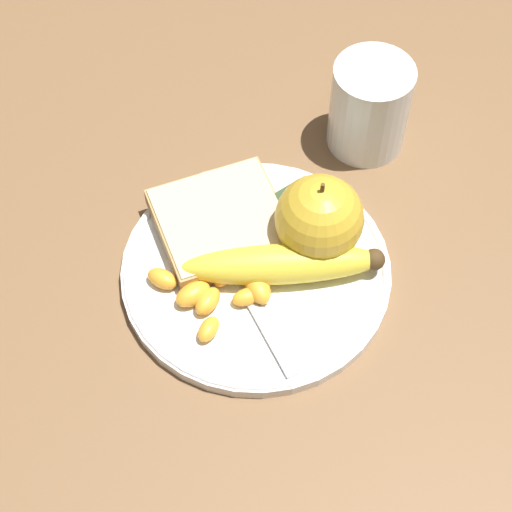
{
  "coord_description": "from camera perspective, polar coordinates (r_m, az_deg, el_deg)",
  "views": [
    {
      "loc": [
        -0.25,
        -0.33,
        0.67
      ],
      "look_at": [
        0.0,
        0.0,
        0.03
      ],
      "focal_mm": 60.0,
      "sensor_mm": 36.0,
      "label": 1
    }
  ],
  "objects": [
    {
      "name": "orange_segment_4",
      "position": [
        0.76,
        -2.2,
        -1.14
      ],
      "size": [
        0.03,
        0.03,
        0.02
      ],
      "color": "#F9A32D",
      "rests_on": "plate"
    },
    {
      "name": "orange_segment_2",
      "position": [
        0.75,
        -4.23,
        -2.54
      ],
      "size": [
        0.03,
        0.02,
        0.02
      ],
      "color": "#F9A32D",
      "rests_on": "plate"
    },
    {
      "name": "apple",
      "position": [
        0.76,
        4.24,
        2.51
      ],
      "size": [
        0.08,
        0.08,
        0.09
      ],
      "color": "gold",
      "rests_on": "plate"
    },
    {
      "name": "orange_segment_5",
      "position": [
        0.76,
        -6.26,
        -1.51
      ],
      "size": [
        0.03,
        0.03,
        0.02
      ],
      "color": "#F9A32D",
      "rests_on": "plate"
    },
    {
      "name": "ground_plane",
      "position": [
        0.78,
        0.0,
        -1.28
      ],
      "size": [
        3.0,
        3.0,
        0.0
      ],
      "primitive_type": "plane",
      "color": "brown"
    },
    {
      "name": "orange_segment_6",
      "position": [
        0.75,
        -3.24,
        -3.03
      ],
      "size": [
        0.03,
        0.03,
        0.02
      ],
      "color": "#F9A32D",
      "rests_on": "plate"
    },
    {
      "name": "jam_packet",
      "position": [
        0.8,
        2.54,
        3.4
      ],
      "size": [
        0.04,
        0.03,
        0.02
      ],
      "color": "white",
      "rests_on": "plate"
    },
    {
      "name": "orange_segment_0",
      "position": [
        0.78,
        -2.95,
        0.29
      ],
      "size": [
        0.02,
        0.03,
        0.02
      ],
      "color": "#F9A32D",
      "rests_on": "plate"
    },
    {
      "name": "orange_segment_8",
      "position": [
        0.75,
        -0.64,
        -2.75
      ],
      "size": [
        0.03,
        0.02,
        0.01
      ],
      "color": "#F9A32D",
      "rests_on": "plate"
    },
    {
      "name": "plate",
      "position": [
        0.78,
        0.0,
        -0.97
      ],
      "size": [
        0.25,
        0.25,
        0.01
      ],
      "color": "white",
      "rests_on": "ground_plane"
    },
    {
      "name": "juice_glass",
      "position": [
        0.86,
        7.56,
        9.71
      ],
      "size": [
        0.08,
        0.08,
        0.1
      ],
      "color": "silver",
      "rests_on": "ground_plane"
    },
    {
      "name": "orange_segment_3",
      "position": [
        0.74,
        -3.18,
        -4.9
      ],
      "size": [
        0.03,
        0.03,
        0.01
      ],
      "color": "#F9A32D",
      "rests_on": "plate"
    },
    {
      "name": "banana",
      "position": [
        0.75,
        1.85,
        -0.54
      ],
      "size": [
        0.17,
        0.13,
        0.04
      ],
      "color": "yellow",
      "rests_on": "plate"
    },
    {
      "name": "orange_segment_1",
      "position": [
        0.76,
        -4.22,
        -1.69
      ],
      "size": [
        0.02,
        0.03,
        0.01
      ],
      "color": "#F9A32D",
      "rests_on": "plate"
    },
    {
      "name": "bread_slice",
      "position": [
        0.79,
        -2.48,
        2.18
      ],
      "size": [
        0.14,
        0.14,
        0.02
      ],
      "color": "#AB8751",
      "rests_on": "plate"
    },
    {
      "name": "fork",
      "position": [
        0.77,
        -1.12,
        -1.5
      ],
      "size": [
        0.05,
        0.18,
        0.0
      ],
      "rotation": [
        0.0,
        0.0,
        13.95
      ],
      "color": "silver",
      "rests_on": "plate"
    },
    {
      "name": "orange_segment_7",
      "position": [
        0.75,
        0.13,
        -2.12
      ],
      "size": [
        0.03,
        0.04,
        0.02
      ],
      "color": "#F9A32D",
      "rests_on": "plate"
    }
  ]
}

